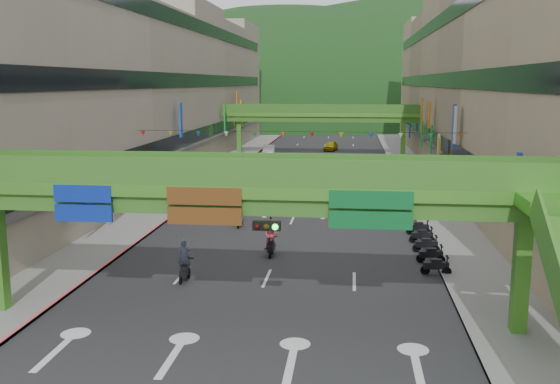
% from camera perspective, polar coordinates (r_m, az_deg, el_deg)
% --- Properties ---
extents(road_slab, '(18.00, 140.00, 0.02)m').
position_cam_1_polar(road_slab, '(69.53, 3.02, 1.72)').
color(road_slab, '#28282B').
rests_on(road_slab, ground).
extents(sidewalk_left, '(4.00, 140.00, 0.15)m').
position_cam_1_polar(sidewalk_left, '(71.04, -5.88, 1.91)').
color(sidewalk_left, gray).
rests_on(sidewalk_left, ground).
extents(sidewalk_right, '(4.00, 140.00, 0.15)m').
position_cam_1_polar(sidewalk_right, '(69.72, 12.08, 1.59)').
color(sidewalk_right, gray).
rests_on(sidewalk_right, ground).
extents(curb_left, '(0.20, 140.00, 0.18)m').
position_cam_1_polar(curb_left, '(70.66, -4.37, 1.91)').
color(curb_left, '#CC5959').
rests_on(curb_left, ground).
extents(curb_right, '(0.20, 140.00, 0.18)m').
position_cam_1_polar(curb_right, '(69.56, 10.52, 1.64)').
color(curb_right, gray).
rests_on(curb_right, ground).
extents(building_row_left, '(12.80, 95.00, 19.00)m').
position_cam_1_polar(building_row_left, '(72.47, -12.23, 9.35)').
color(building_row_left, '#9E937F').
rests_on(building_row_left, ground).
extents(building_row_right, '(12.80, 95.00, 19.00)m').
position_cam_1_polar(building_row_right, '(70.23, 18.90, 9.03)').
color(building_row_right, gray).
rests_on(building_row_right, ground).
extents(overpass_near, '(28.00, 12.27, 7.10)m').
position_cam_1_polar(overpass_near, '(24.75, -1.19, -1.20)').
color(overpass_near, '#4C9E2D').
rests_on(overpass_near, ground).
extents(overpass_far, '(28.00, 2.20, 7.10)m').
position_cam_1_polar(overpass_far, '(83.91, 3.70, 6.84)').
color(overpass_far, '#4C9E2D').
rests_on(overpass_far, ground).
extents(hill_left, '(168.00, 140.00, 112.00)m').
position_cam_1_polar(hill_left, '(179.98, 0.43, 6.82)').
color(hill_left, '#1C4419').
rests_on(hill_left, ground).
extents(hill_right, '(208.00, 176.00, 128.00)m').
position_cam_1_polar(hill_right, '(200.01, 12.61, 6.90)').
color(hill_right, '#1C4419').
rests_on(hill_right, ground).
extents(bunting_string, '(26.00, 0.36, 0.47)m').
position_cam_1_polar(bunting_string, '(49.03, 1.61, 5.26)').
color(bunting_string, black).
rests_on(bunting_string, ground).
extents(scooter_rider_near, '(0.71, 1.60, 2.16)m').
position_cam_1_polar(scooter_rider_near, '(32.23, -8.74, -6.31)').
color(scooter_rider_near, black).
rests_on(scooter_rider_near, ground).
extents(scooter_rider_mid, '(0.89, 1.60, 2.17)m').
position_cam_1_polar(scooter_rider_mid, '(36.33, -0.81, -4.15)').
color(scooter_rider_mid, black).
rests_on(scooter_rider_mid, ground).
extents(scooter_rider_left, '(0.94, 1.60, 1.91)m').
position_cam_1_polar(scooter_rider_left, '(43.70, -3.71, -1.99)').
color(scooter_rider_left, gray).
rests_on(scooter_rider_left, ground).
extents(scooter_rider_far, '(0.97, 1.58, 2.13)m').
position_cam_1_polar(scooter_rider_far, '(46.77, -4.32, -1.03)').
color(scooter_rider_far, maroon).
rests_on(scooter_rider_far, ground).
extents(parked_scooter_row, '(1.60, 9.41, 1.08)m').
position_cam_1_polar(parked_scooter_row, '(38.10, 13.24, -4.69)').
color(parked_scooter_row, black).
rests_on(parked_scooter_row, ground).
extents(car_silver, '(1.95, 4.63, 1.49)m').
position_cam_1_polar(car_silver, '(85.58, -1.01, 3.79)').
color(car_silver, silver).
rests_on(car_silver, ground).
extents(car_yellow, '(2.25, 4.28, 1.39)m').
position_cam_1_polar(car_yellow, '(92.98, 4.66, 4.22)').
color(car_yellow, '#CBB10A').
rests_on(car_yellow, ground).
extents(pedestrian_red, '(0.97, 0.92, 1.57)m').
position_cam_1_polar(pedestrian_red, '(48.63, 13.03, -1.19)').
color(pedestrian_red, '#A2222A').
rests_on(pedestrian_red, ground).
extents(pedestrian_dark, '(0.99, 0.52, 1.61)m').
position_cam_1_polar(pedestrian_dark, '(50.46, 13.89, -0.80)').
color(pedestrian_dark, black).
rests_on(pedestrian_dark, ground).
extents(pedestrian_blue, '(0.80, 0.53, 1.70)m').
position_cam_1_polar(pedestrian_blue, '(59.61, 14.18, 0.86)').
color(pedestrian_blue, '#334B5D').
rests_on(pedestrian_blue, ground).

